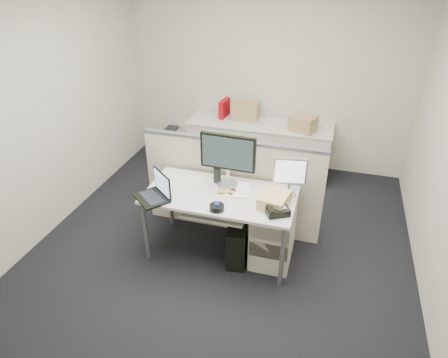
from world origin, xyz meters
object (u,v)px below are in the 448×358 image
(desk, at_px, (220,199))
(monitor_main, at_px, (228,161))
(laptop, at_px, (150,188))
(desk_phone, at_px, (277,210))

(desk, relative_size, monitor_main, 2.65)
(monitor_main, relative_size, laptop, 1.65)
(desk, height_order, laptop, laptop)
(monitor_main, bearing_deg, desk, -95.70)
(monitor_main, xyz_separation_m, desk_phone, (0.57, -0.36, -0.25))
(laptop, xyz_separation_m, desk_phone, (1.22, 0.10, -0.10))
(desk, bearing_deg, laptop, -155.70)
(desk, distance_m, desk_phone, 0.63)
(monitor_main, relative_size, desk_phone, 2.72)
(desk, height_order, monitor_main, monitor_main)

